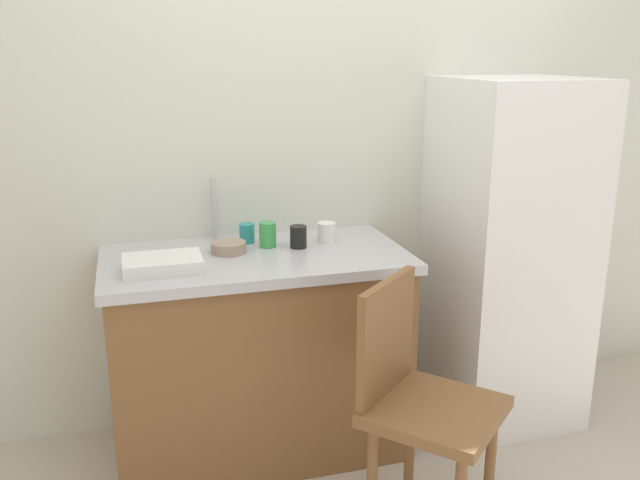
# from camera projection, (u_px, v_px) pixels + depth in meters

# --- Properties ---
(back_wall) EXTENTS (4.80, 0.10, 2.59)m
(back_wall) POSITION_uv_depth(u_px,v_px,m) (331.00, 124.00, 2.95)
(back_wall) COLOR silver
(back_wall) RESTS_ON ground_plane
(cabinet_base) EXTENTS (1.14, 0.60, 0.80)m
(cabinet_base) POSITION_uv_depth(u_px,v_px,m) (258.00, 357.00, 2.76)
(cabinet_base) COLOR brown
(cabinet_base) RESTS_ON ground_plane
(countertop) EXTENTS (1.18, 0.64, 0.04)m
(countertop) POSITION_uv_depth(u_px,v_px,m) (255.00, 259.00, 2.65)
(countertop) COLOR #B7B7BC
(countertop) RESTS_ON cabinet_base
(faucet) EXTENTS (0.02, 0.02, 0.26)m
(faucet) POSITION_uv_depth(u_px,v_px,m) (214.00, 209.00, 2.81)
(faucet) COLOR #B7B7BC
(faucet) RESTS_ON countertop
(refrigerator) EXTENTS (0.57, 0.60, 1.50)m
(refrigerator) POSITION_uv_depth(u_px,v_px,m) (507.00, 253.00, 2.97)
(refrigerator) COLOR white
(refrigerator) RESTS_ON ground_plane
(chair) EXTENTS (0.56, 0.56, 0.89)m
(chair) POSITION_uv_depth(u_px,v_px,m) (418.00, 399.00, 2.23)
(chair) COLOR brown
(chair) RESTS_ON ground_plane
(dish_tray) EXTENTS (0.28, 0.20, 0.05)m
(dish_tray) POSITION_uv_depth(u_px,v_px,m) (163.00, 264.00, 2.44)
(dish_tray) COLOR white
(dish_tray) RESTS_ON countertop
(terracotta_bowl) EXTENTS (0.14, 0.14, 0.04)m
(terracotta_bowl) POSITION_uv_depth(u_px,v_px,m) (229.00, 247.00, 2.65)
(terracotta_bowl) COLOR gray
(terracotta_bowl) RESTS_ON countertop
(cup_teal) EXTENTS (0.06, 0.06, 0.08)m
(cup_teal) POSITION_uv_depth(u_px,v_px,m) (247.00, 233.00, 2.79)
(cup_teal) COLOR teal
(cup_teal) RESTS_ON countertop
(cup_white) EXTENTS (0.08, 0.08, 0.08)m
(cup_white) POSITION_uv_depth(u_px,v_px,m) (327.00, 232.00, 2.80)
(cup_white) COLOR white
(cup_white) RESTS_ON countertop
(cup_green) EXTENTS (0.07, 0.07, 0.10)m
(cup_green) POSITION_uv_depth(u_px,v_px,m) (268.00, 235.00, 2.72)
(cup_green) COLOR green
(cup_green) RESTS_ON countertop
(cup_black) EXTENTS (0.07, 0.07, 0.09)m
(cup_black) POSITION_uv_depth(u_px,v_px,m) (298.00, 237.00, 2.72)
(cup_black) COLOR black
(cup_black) RESTS_ON countertop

